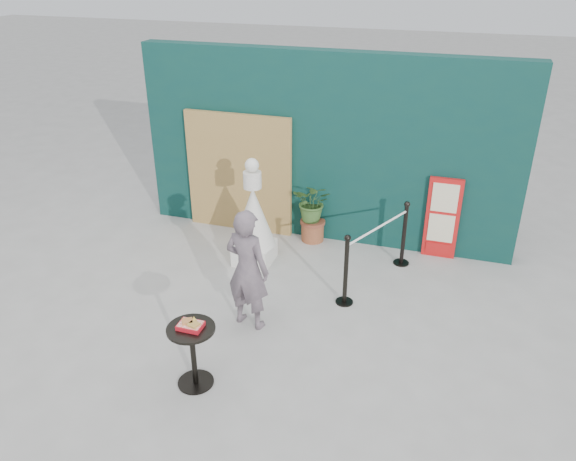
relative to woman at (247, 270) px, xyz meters
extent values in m
plane|color=#ADAAA5|center=(0.27, -0.42, -0.80)|extent=(60.00, 60.00, 0.00)
cube|color=#0B3230|center=(0.27, 2.73, 0.70)|extent=(6.00, 0.30, 3.00)
cube|color=tan|center=(-1.13, 2.52, 0.20)|extent=(1.80, 0.08, 2.00)
imported|color=slate|center=(0.00, 0.00, 0.00)|extent=(0.65, 0.49, 1.60)
cube|color=red|center=(2.17, 2.54, -0.15)|extent=(0.50, 0.06, 1.30)
cube|color=beige|center=(2.17, 2.51, 0.20)|extent=(0.38, 0.02, 0.45)
cube|color=beige|center=(2.17, 2.51, -0.30)|extent=(0.38, 0.02, 0.45)
cube|color=red|center=(2.17, 2.51, -0.65)|extent=(0.38, 0.02, 0.18)
cube|color=white|center=(-0.50, 1.52, -0.65)|extent=(0.56, 0.56, 0.30)
cone|color=silver|center=(-0.50, 1.52, -0.04)|extent=(0.65, 0.65, 0.91)
cylinder|color=white|center=(-0.50, 1.52, 0.54)|extent=(0.26, 0.26, 0.24)
sphere|color=white|center=(-0.50, 1.52, 0.76)|extent=(0.20, 0.20, 0.20)
cylinder|color=black|center=(-0.17, -1.22, -0.79)|extent=(0.40, 0.40, 0.02)
cylinder|color=black|center=(-0.17, -1.22, -0.44)|extent=(0.06, 0.06, 0.72)
cylinder|color=black|center=(-0.17, -1.22, -0.06)|extent=(0.52, 0.52, 0.03)
cube|color=red|center=(-0.17, -1.22, -0.02)|extent=(0.26, 0.19, 0.05)
cube|color=#FA3D21|center=(-0.17, -1.22, 0.00)|extent=(0.24, 0.17, 0.00)
cube|color=#C47E48|center=(-0.21, -1.21, 0.02)|extent=(0.15, 0.14, 0.02)
cube|color=tan|center=(-0.12, -1.24, 0.02)|extent=(0.13, 0.13, 0.02)
cone|color=yellow|center=(-0.15, -1.17, 0.04)|extent=(0.06, 0.06, 0.06)
cylinder|color=#985131|center=(0.16, 2.46, -0.65)|extent=(0.37, 0.37, 0.30)
cylinder|color=brown|center=(0.16, 2.46, -0.47)|extent=(0.41, 0.41, 0.05)
imported|color=#3A5E28|center=(0.16, 2.46, -0.11)|extent=(0.60, 0.52, 0.67)
cylinder|color=black|center=(1.06, 0.83, -0.79)|extent=(0.24, 0.24, 0.02)
cylinder|color=black|center=(1.06, 0.83, -0.32)|extent=(0.06, 0.06, 0.96)
sphere|color=black|center=(1.06, 0.83, 0.19)|extent=(0.09, 0.09, 0.09)
cylinder|color=black|center=(1.66, 2.13, -0.79)|extent=(0.24, 0.24, 0.02)
cylinder|color=black|center=(1.66, 2.13, -0.32)|extent=(0.06, 0.06, 0.96)
sphere|color=black|center=(1.66, 2.13, 0.19)|extent=(0.09, 0.09, 0.09)
cylinder|color=white|center=(1.36, 1.48, 0.08)|extent=(0.63, 1.31, 0.03)
camera|label=1|loc=(2.26, -5.48, 3.52)|focal=35.00mm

